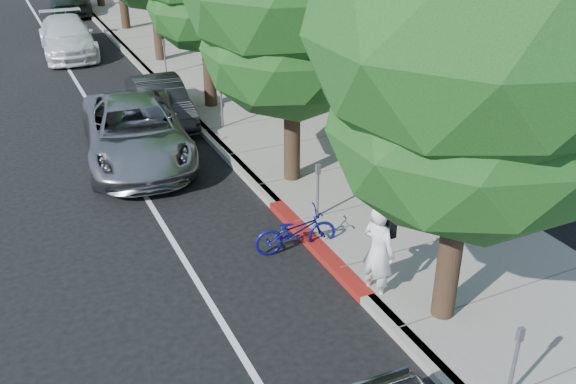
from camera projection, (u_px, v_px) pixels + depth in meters
ground at (340, 274)px, 12.51m from camera, size 120.00×120.00×0.00m
sidewalk at (276, 120)px, 19.77m from camera, size 4.60×56.00×0.15m
curb at (205, 132)px, 18.89m from camera, size 0.30×56.00×0.15m
curb_red_segment at (316, 246)px, 13.28m from camera, size 0.32×4.00×0.15m
street_tree_0 at (480, 38)px, 8.98m from camera, size 5.12×5.12×8.09m
cyclist at (378, 252)px, 11.47m from camera, size 0.63×0.79×1.89m
bicycle at (296, 231)px, 13.07m from camera, size 1.79×0.83×0.91m
silver_suv at (136, 131)px, 17.04m from camera, size 3.31×5.93×1.57m
dark_sedan at (160, 102)px, 19.51m from camera, size 1.55×4.08×1.33m
white_pickup at (67, 37)px, 26.50m from camera, size 2.33×5.17×1.47m
pedestrian at (278, 77)px, 20.16m from camera, size 0.96×0.76×1.97m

